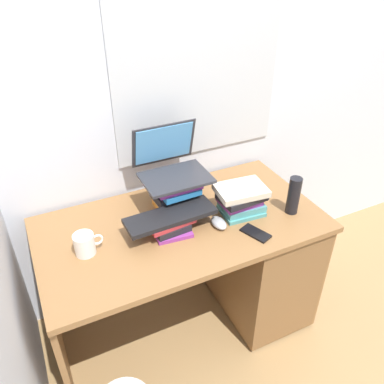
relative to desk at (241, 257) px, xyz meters
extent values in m
plane|color=#9E7A4C|center=(-0.34, 0.03, -0.40)|extent=(6.00, 6.00, 0.00)
cube|color=silver|center=(-0.34, 0.43, 0.90)|extent=(6.00, 0.05, 2.60)
cube|color=silver|center=(-0.07, 0.40, 0.88)|extent=(0.90, 0.01, 0.80)
cube|color=olive|center=(-0.34, 0.03, 0.32)|extent=(1.35, 0.72, 0.03)
cube|color=olive|center=(-1.00, 0.03, -0.05)|extent=(0.02, 0.66, 0.70)
cube|color=olive|center=(0.32, 0.03, -0.05)|extent=(0.02, 0.66, 0.70)
cube|color=brown|center=(0.11, -0.01, -0.05)|extent=(0.41, 0.61, 0.67)
cube|color=orange|center=(-0.33, 0.15, 0.35)|extent=(0.17, 0.19, 0.04)
cube|color=gray|center=(-0.32, 0.15, 0.39)|extent=(0.19, 0.14, 0.03)
cube|color=black|center=(-0.32, 0.14, 0.43)|extent=(0.22, 0.15, 0.04)
cube|color=#2672B2|center=(-0.32, 0.13, 0.46)|extent=(0.19, 0.19, 0.03)
cube|color=#8C338C|center=(-0.32, 0.14, 0.49)|extent=(0.22, 0.18, 0.03)
cube|color=#8C338C|center=(-0.41, 0.00, 0.34)|extent=(0.18, 0.20, 0.02)
cube|color=black|center=(-0.42, 0.01, 0.37)|extent=(0.17, 0.17, 0.03)
cube|color=#B22D33|center=(-0.42, 0.01, 0.39)|extent=(0.23, 0.18, 0.02)
cube|color=teal|center=(-0.04, -0.02, 0.34)|extent=(0.21, 0.17, 0.02)
cube|color=teal|center=(-0.04, -0.02, 0.37)|extent=(0.21, 0.16, 0.03)
cube|color=#8C338C|center=(-0.05, -0.01, 0.40)|extent=(0.19, 0.15, 0.03)
cube|color=black|center=(-0.05, -0.03, 0.43)|extent=(0.22, 0.15, 0.03)
cube|color=beige|center=(-0.05, -0.02, 0.46)|extent=(0.25, 0.19, 0.03)
cube|color=#2D2D33|center=(-0.32, 0.14, 0.51)|extent=(0.32, 0.23, 0.01)
cube|color=#2D2D33|center=(-0.32, 0.29, 0.63)|extent=(0.32, 0.06, 0.22)
cube|color=#59A5E5|center=(-0.32, 0.28, 0.63)|extent=(0.29, 0.05, 0.19)
cube|color=black|center=(-0.41, 0.00, 0.41)|extent=(0.42, 0.16, 0.02)
ellipsoid|color=#A5A8AD|center=(-0.19, -0.07, 0.35)|extent=(0.06, 0.10, 0.04)
cylinder|color=white|center=(-0.80, 0.01, 0.38)|extent=(0.09, 0.09, 0.10)
torus|color=white|center=(-0.74, 0.01, 0.39)|extent=(0.05, 0.01, 0.05)
cylinder|color=black|center=(0.18, -0.12, 0.43)|extent=(0.06, 0.06, 0.19)
cube|color=black|center=(-0.07, -0.19, 0.34)|extent=(0.11, 0.15, 0.01)
camera|label=1|loc=(-0.94, -1.33, 1.49)|focal=36.84mm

